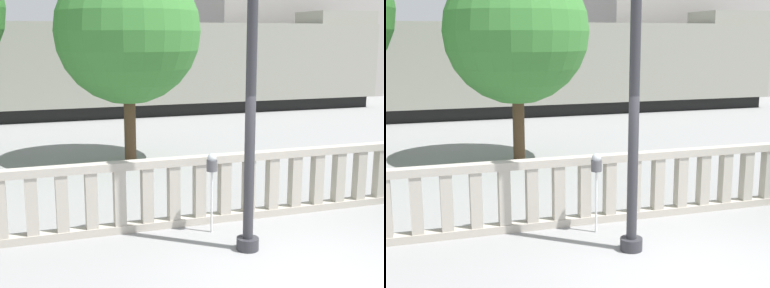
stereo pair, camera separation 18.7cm
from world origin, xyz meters
TOP-DOWN VIEW (x-y plane):
  - ground_plane at (0.00, 0.00)m, footprint 160.00×160.00m
  - balustrade at (-0.00, 2.75)m, footprint 16.08×0.24m
  - lamppost at (-0.41, 1.31)m, footprint 0.36×0.36m
  - parking_meter at (-0.69, 2.24)m, footprint 0.19×0.19m
  - train_near at (0.24, 17.04)m, footprint 25.46×2.88m
  - tree_left at (-0.91, 7.98)m, footprint 3.85×3.85m

SIDE VIEW (x-z plane):
  - ground_plane at x=0.00m, z-range 0.00..0.00m
  - balustrade at x=0.00m, z-range 0.00..1.27m
  - parking_meter at x=-0.69m, z-range 0.45..1.88m
  - train_near at x=0.24m, z-range -0.21..4.36m
  - lamppost at x=-0.41m, z-range 0.17..6.02m
  - tree_left at x=-0.91m, z-range 0.80..6.25m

